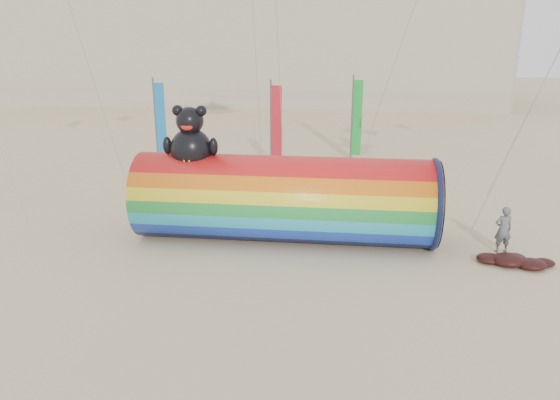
# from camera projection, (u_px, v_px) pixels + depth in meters

# --- Properties ---
(ground) EXTENTS (160.00, 160.00, 0.00)m
(ground) POSITION_uv_depth(u_px,v_px,m) (259.00, 285.00, 17.35)
(ground) COLOR #CCB58C
(ground) RESTS_ON ground
(hotel_building) EXTENTS (60.40, 15.40, 20.60)m
(hotel_building) POSITION_uv_depth(u_px,v_px,m) (216.00, 3.00, 59.11)
(hotel_building) COLOR #B7AD99
(hotel_building) RESTS_ON ground
(windsock_assembly) EXTENTS (11.26, 3.43, 5.19)m
(windsock_assembly) POSITION_uv_depth(u_px,v_px,m) (284.00, 197.00, 20.64)
(windsock_assembly) COLOR red
(windsock_assembly) RESTS_ON ground
(kite_handler) EXTENTS (0.70, 0.52, 1.75)m
(kite_handler) POSITION_uv_depth(u_px,v_px,m) (503.00, 230.00, 19.66)
(kite_handler) COLOR #5A5A61
(kite_handler) RESTS_ON ground
(fabric_bundle) EXTENTS (2.62, 1.35, 0.41)m
(fabric_bundle) POSITION_uv_depth(u_px,v_px,m) (514.00, 261.00, 18.76)
(fabric_bundle) COLOR #3E0E0B
(fabric_bundle) RESTS_ON ground
(festival_banners) EXTENTS (11.73, 3.81, 5.20)m
(festival_banners) POSITION_uv_depth(u_px,v_px,m) (265.00, 123.00, 31.05)
(festival_banners) COLOR #59595E
(festival_banners) RESTS_ON ground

